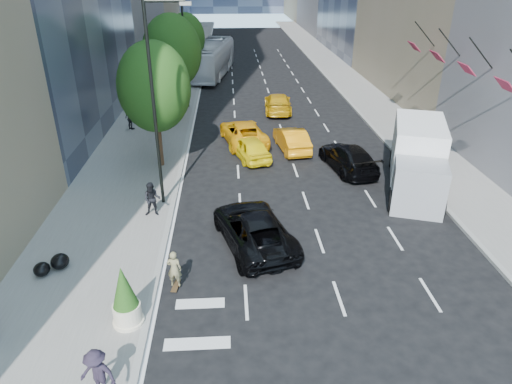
{
  "coord_description": "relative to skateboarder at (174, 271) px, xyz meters",
  "views": [
    {
      "loc": [
        -2.93,
        -17.36,
        11.19
      ],
      "look_at": [
        -1.78,
        1.93,
        1.6
      ],
      "focal_mm": 32.0,
      "sensor_mm": 36.0,
      "label": 1
    }
  ],
  "objects": [
    {
      "name": "taxi_a",
      "position": [
        3.47,
        13.13,
        -0.04
      ],
      "size": [
        2.97,
        4.65,
        1.47
      ],
      "primitive_type": "imported",
      "rotation": [
        0.0,
        0.0,
        3.45
      ],
      "color": "yellow",
      "rests_on": "ground"
    },
    {
      "name": "lamp_far",
      "position": [
        -1.14,
        25.0,
        5.04
      ],
      "size": [
        2.13,
        0.22,
        10.0
      ],
      "color": "black",
      "rests_on": "sidewalk_left"
    },
    {
      "name": "facade_flags",
      "position": [
        15.83,
        13.0,
        5.41
      ],
      "size": [
        1.85,
        13.3,
        2.05
      ],
      "color": "black",
      "rests_on": "ground"
    },
    {
      "name": "box_truck",
      "position": [
        12.49,
        8.25,
        1.0
      ],
      "size": [
        4.8,
        7.73,
        3.49
      ],
      "rotation": [
        0.0,
        0.0,
        -0.33
      ],
      "color": "white",
      "rests_on": "ground"
    },
    {
      "name": "pedestrian_a",
      "position": [
        -1.61,
        5.61,
        0.25
      ],
      "size": [
        0.87,
        0.69,
        1.74
      ],
      "primitive_type": "imported",
      "rotation": [
        0.0,
        0.0,
        -0.03
      ],
      "color": "black",
      "rests_on": "sidewalk_left"
    },
    {
      "name": "skateboarder",
      "position": [
        0.0,
        0.0,
        0.0
      ],
      "size": [
        0.61,
        0.44,
        1.55
      ],
      "primitive_type": "imported",
      "rotation": [
        0.0,
        0.0,
        3.0
      ],
      "color": "olive",
      "rests_on": "ground"
    },
    {
      "name": "taxi_d",
      "position": [
        6.39,
        23.5,
        0.0
      ],
      "size": [
        2.48,
        5.45,
        1.55
      ],
      "primitive_type": "imported",
      "rotation": [
        0.0,
        0.0,
        3.08
      ],
      "color": "#D69C0B",
      "rests_on": "ground"
    },
    {
      "name": "black_sedan_mercedes",
      "position": [
        9.39,
        11.0,
        0.01
      ],
      "size": [
        3.11,
        5.67,
        1.56
      ],
      "primitive_type": "imported",
      "rotation": [
        0.0,
        0.0,
        3.32
      ],
      "color": "black",
      "rests_on": "ground"
    },
    {
      "name": "planter_shrub",
      "position": [
        -1.41,
        -2.0,
        0.47
      ],
      "size": [
        0.96,
        0.96,
        2.3
      ],
      "color": "beige",
      "rests_on": "sidewalk_left"
    },
    {
      "name": "tree_near",
      "position": [
        -2.01,
        12.0,
        4.2
      ],
      "size": [
        4.2,
        4.2,
        7.46
      ],
      "color": "black",
      "rests_on": "sidewalk_left"
    },
    {
      "name": "city_bus",
      "position": [
        0.39,
        38.3,
        1.09
      ],
      "size": [
        5.26,
        13.73,
        3.73
      ],
      "primitive_type": "imported",
      "rotation": [
        0.0,
        0.0,
        -0.16
      ],
      "color": "white",
      "rests_on": "ground"
    },
    {
      "name": "pedestrian_c",
      "position": [
        -1.61,
        -5.0,
        0.22
      ],
      "size": [
        1.21,
        0.89,
        1.68
      ],
      "primitive_type": "imported",
      "rotation": [
        0.0,
        0.0,
        -0.27
      ],
      "color": "#231C2B",
      "rests_on": "sidewalk_left"
    },
    {
      "name": "tree_far",
      "position": [
        -2.01,
        35.0,
        3.85
      ],
      "size": [
        3.9,
        3.9,
        6.92
      ],
      "color": "black",
      "rests_on": "sidewalk_left"
    },
    {
      "name": "ground",
      "position": [
        5.19,
        3.0,
        -0.77
      ],
      "size": [
        160.0,
        160.0,
        0.0
      ],
      "primitive_type": "plane",
      "color": "black",
      "rests_on": "ground"
    },
    {
      "name": "black_sedan_lincoln",
      "position": [
        3.19,
        2.94,
        0.02
      ],
      "size": [
        4.08,
        6.23,
        1.59
      ],
      "primitive_type": "imported",
      "rotation": [
        0.0,
        0.0,
        3.41
      ],
      "color": "black",
      "rests_on": "ground"
    },
    {
      "name": "lamp_near",
      "position": [
        -1.14,
        7.0,
        5.04
      ],
      "size": [
        2.13,
        0.22,
        10.0
      ],
      "color": "black",
      "rests_on": "sidewalk_left"
    },
    {
      "name": "traffic_signal",
      "position": [
        -1.21,
        43.0,
        3.46
      ],
      "size": [
        2.48,
        0.53,
        5.2
      ],
      "color": "black",
      "rests_on": "sidewalk_left"
    },
    {
      "name": "pedestrian_b",
      "position": [
        -5.16,
        19.04,
        0.21
      ],
      "size": [
        1.02,
        0.93,
        1.67
      ],
      "primitive_type": "imported",
      "rotation": [
        0.0,
        0.0,
        2.46
      ],
      "color": "black",
      "rests_on": "sidewalk_left"
    },
    {
      "name": "sidewalk_right",
      "position": [
        15.19,
        33.0,
        -0.7
      ],
      "size": [
        4.0,
        120.0,
        0.15
      ],
      "primitive_type": "cube",
      "color": "slate",
      "rests_on": "ground"
    },
    {
      "name": "taxi_c",
      "position": [
        3.19,
        16.0,
        0.0
      ],
      "size": [
        3.62,
        5.98,
        1.55
      ],
      "primitive_type": "imported",
      "rotation": [
        0.0,
        0.0,
        3.34
      ],
      "color": "#F9AD0D",
      "rests_on": "ground"
    },
    {
      "name": "tree_mid",
      "position": [
        -2.01,
        22.0,
        4.54
      ],
      "size": [
        4.5,
        4.5,
        7.99
      ],
      "color": "black",
      "rests_on": "sidewalk_left"
    },
    {
      "name": "garbage_bags",
      "position": [
        -5.01,
        1.21,
        -0.33
      ],
      "size": [
        1.24,
        1.2,
        0.61
      ],
      "color": "black",
      "rests_on": "sidewalk_left"
    },
    {
      "name": "taxi_b",
      "position": [
        6.39,
        14.48,
        -0.02
      ],
      "size": [
        2.17,
        4.75,
        1.51
      ],
      "primitive_type": "imported",
      "rotation": [
        0.0,
        0.0,
        3.27
      ],
      "color": "orange",
      "rests_on": "ground"
    },
    {
      "name": "sidewalk_left",
      "position": [
        -3.81,
        33.0,
        -0.7
      ],
      "size": [
        6.0,
        120.0,
        0.15
      ],
      "primitive_type": "cube",
      "color": "slate",
      "rests_on": "ground"
    }
  ]
}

